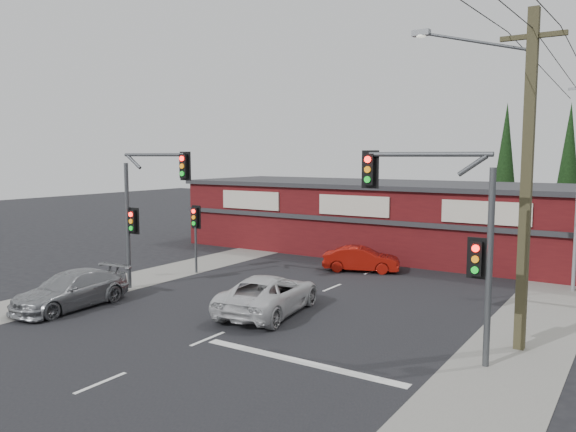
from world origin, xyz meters
The scene contains 16 objects.
ground centered at (0.00, 0.00, 0.00)m, with size 120.00×120.00×0.00m, color black.
road_strip centered at (0.00, 5.00, 0.01)m, with size 14.00×70.00×0.01m, color black.
verge_left centered at (-8.50, 5.00, 0.01)m, with size 3.00×70.00×0.02m, color gray.
verge_right centered at (8.50, 5.00, 0.01)m, with size 3.00×70.00×0.02m, color gray.
stop_line centered at (3.50, -1.50, 0.01)m, with size 6.50×0.35×0.01m, color silver.
white_suv centered at (-0.10, 2.13, 0.71)m, with size 2.36×5.11×1.42m, color silver.
silver_suv centered at (-6.88, -1.42, 0.69)m, with size 1.93×4.75×1.38m, color gray.
red_sedan centered at (-0.48, 10.82, 0.62)m, with size 1.32×3.79×1.25m, color maroon.
lane_dashes centered at (0.00, 0.65, 0.01)m, with size 0.12×38.91×0.01m.
shop_building centered at (-0.99, 16.99, 2.13)m, with size 27.30×8.40×4.22m.
conifer_near centered at (3.50, 24.00, 5.48)m, with size 1.80×1.80×9.25m.
conifer_far centered at (7.00, 26.00, 5.48)m, with size 1.80×1.80×9.25m.
traffic_mast_left centered at (-6.43, 2.00, 3.93)m, with size 3.77×0.27×5.97m.
traffic_mast_right centered at (6.86, 1.00, 3.95)m, with size 3.96×0.27×5.97m.
pedestal_signal centered at (-7.20, 6.01, 2.41)m, with size 0.55×0.27×3.38m.
utility_pole centered at (8.36, 2.99, 5.40)m, with size 4.38×0.59×10.00m.
Camera 1 is at (11.55, -14.57, 5.81)m, focal length 35.00 mm.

